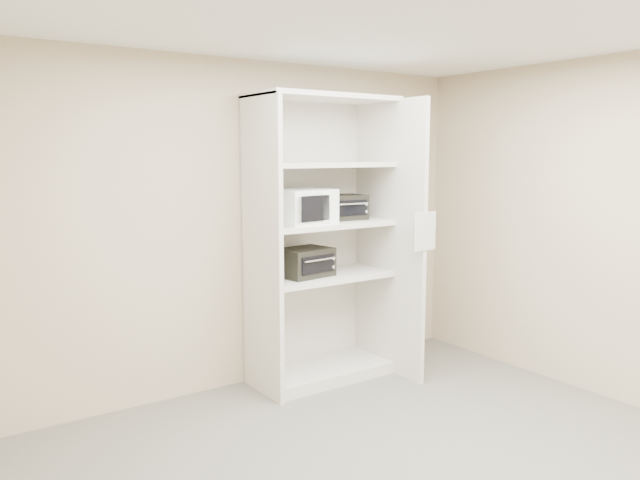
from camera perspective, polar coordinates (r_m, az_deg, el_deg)
ceiling at (r=3.60m, az=8.16°, el=19.97°), size 4.50×4.00×0.01m
wall_back at (r=5.21m, az=-7.29°, el=1.32°), size 4.50×0.02×2.70m
wall_right at (r=5.34m, az=25.83°, el=0.76°), size 0.02×4.00×2.70m
shelving_unit at (r=5.33m, az=0.60°, el=-0.84°), size 1.24×0.92×2.42m
microwave at (r=5.09m, az=-1.56°, el=3.06°), size 0.52×0.42×0.28m
toaster_oven_upper at (r=5.44m, az=2.07°, el=3.02°), size 0.39×0.30×0.22m
toaster_oven_lower at (r=5.23m, az=-1.40°, el=-2.05°), size 0.47×0.38×0.24m
paper_sign at (r=5.17m, az=9.61°, el=0.79°), size 0.24×0.03×0.31m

